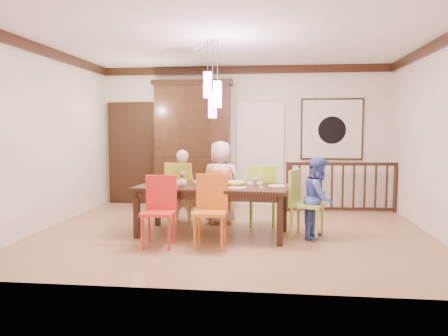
# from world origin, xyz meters

# --- Properties ---
(floor) EXTENTS (6.00, 6.00, 0.00)m
(floor) POSITION_xyz_m (0.00, 0.00, 0.00)
(floor) COLOR #A1764E
(floor) RESTS_ON ground
(ceiling) EXTENTS (6.00, 6.00, 0.00)m
(ceiling) POSITION_xyz_m (0.00, 0.00, 2.90)
(ceiling) COLOR white
(ceiling) RESTS_ON wall_back
(wall_back) EXTENTS (6.00, 0.00, 6.00)m
(wall_back) POSITION_xyz_m (0.00, 2.50, 1.45)
(wall_back) COLOR beige
(wall_back) RESTS_ON floor
(wall_left) EXTENTS (0.00, 5.00, 5.00)m
(wall_left) POSITION_xyz_m (-3.00, 0.00, 1.45)
(wall_left) COLOR beige
(wall_left) RESTS_ON floor
(wall_right) EXTENTS (0.00, 5.00, 5.00)m
(wall_right) POSITION_xyz_m (3.00, 0.00, 1.45)
(wall_right) COLOR beige
(wall_right) RESTS_ON floor
(crown_molding) EXTENTS (6.00, 5.00, 0.16)m
(crown_molding) POSITION_xyz_m (0.00, 0.00, 2.82)
(crown_molding) COLOR black
(crown_molding) RESTS_ON wall_back
(panel_door) EXTENTS (1.04, 0.07, 2.24)m
(panel_door) POSITION_xyz_m (-2.40, 2.45, 1.05)
(panel_door) COLOR black
(panel_door) RESTS_ON wall_back
(white_doorway) EXTENTS (0.97, 0.05, 2.22)m
(white_doorway) POSITION_xyz_m (0.35, 2.46, 1.05)
(white_doorway) COLOR silver
(white_doorway) RESTS_ON wall_back
(painting) EXTENTS (1.25, 0.06, 1.25)m
(painting) POSITION_xyz_m (1.80, 2.46, 1.60)
(painting) COLOR black
(painting) RESTS_ON wall_back
(pendant_cluster) EXTENTS (0.27, 0.21, 1.14)m
(pendant_cluster) POSITION_xyz_m (-0.28, -0.22, 2.11)
(pendant_cluster) COLOR #FF4CC8
(pendant_cluster) RESTS_ON ceiling
(dining_table) EXTENTS (2.33, 1.23, 0.75)m
(dining_table) POSITION_xyz_m (-0.28, -0.22, 0.67)
(dining_table) COLOR black
(dining_table) RESTS_ON floor
(chair_far_left) EXTENTS (0.54, 0.54, 1.04)m
(chair_far_left) POSITION_xyz_m (-0.91, 0.61, 0.60)
(chair_far_left) COLOR #959F22
(chair_far_left) RESTS_ON floor
(chair_far_mid) EXTENTS (0.44, 0.44, 0.92)m
(chair_far_mid) POSITION_xyz_m (-0.27, 0.61, 0.53)
(chair_far_mid) COLOR #CD4F29
(chair_far_mid) RESTS_ON floor
(chair_far_right) EXTENTS (0.46, 0.46, 1.01)m
(chair_far_right) POSITION_xyz_m (0.44, 0.49, 0.58)
(chair_far_right) COLOR #84B31F
(chair_far_right) RESTS_ON floor
(chair_near_left) EXTENTS (0.45, 0.45, 0.96)m
(chair_near_left) POSITION_xyz_m (-0.91, -0.98, 0.55)
(chair_near_left) COLOR red
(chair_near_left) RESTS_ON floor
(chair_near_mid) EXTENTS (0.44, 0.44, 0.98)m
(chair_near_mid) POSITION_xyz_m (-0.22, -0.93, 0.56)
(chair_near_mid) COLOR orange
(chair_near_mid) RESTS_ON floor
(chair_end_right) EXTENTS (0.57, 0.57, 1.00)m
(chair_end_right) POSITION_xyz_m (1.12, -0.22, 0.57)
(chair_end_right) COLOR #A8CC41
(chair_end_right) RESTS_ON floor
(china_hutch) EXTENTS (1.65, 0.46, 2.60)m
(china_hutch) POSITION_xyz_m (-1.05, 2.30, 1.30)
(china_hutch) COLOR black
(china_hutch) RESTS_ON floor
(balustrade) EXTENTS (2.21, 0.22, 0.96)m
(balustrade) POSITION_xyz_m (1.97, 1.95, 0.50)
(balustrade) COLOR black
(balustrade) RESTS_ON floor
(person_far_left) EXTENTS (0.47, 0.32, 1.25)m
(person_far_left) POSITION_xyz_m (-0.92, 0.61, 0.63)
(person_far_left) COLOR #FFC2C7
(person_far_left) RESTS_ON floor
(person_far_mid) EXTENTS (0.75, 0.56, 1.40)m
(person_far_mid) POSITION_xyz_m (-0.26, 0.60, 0.70)
(person_far_mid) COLOR #C4AE94
(person_far_mid) RESTS_ON floor
(person_end_right) EXTENTS (0.61, 0.69, 1.19)m
(person_end_right) POSITION_xyz_m (1.29, -0.23, 0.60)
(person_end_right) COLOR #445FBF
(person_end_right) RESTS_ON floor
(serving_bowl) EXTENTS (0.38, 0.38, 0.07)m
(serving_bowl) POSITION_xyz_m (0.06, -0.26, 0.79)
(serving_bowl) COLOR gold
(serving_bowl) RESTS_ON dining_table
(small_bowl) EXTENTS (0.21, 0.21, 0.05)m
(small_bowl) POSITION_xyz_m (-0.51, -0.11, 0.78)
(small_bowl) COLOR white
(small_bowl) RESTS_ON dining_table
(cup_left) EXTENTS (0.15, 0.15, 0.11)m
(cup_left) POSITION_xyz_m (-0.72, -0.40, 0.80)
(cup_left) COLOR silver
(cup_left) RESTS_ON dining_table
(cup_right) EXTENTS (0.13, 0.13, 0.10)m
(cup_right) POSITION_xyz_m (0.34, -0.03, 0.80)
(cup_right) COLOR silver
(cup_right) RESTS_ON dining_table
(plate_far_left) EXTENTS (0.26, 0.26, 0.01)m
(plate_far_left) POSITION_xyz_m (-0.94, 0.06, 0.76)
(plate_far_left) COLOR white
(plate_far_left) RESTS_ON dining_table
(plate_far_mid) EXTENTS (0.26, 0.26, 0.01)m
(plate_far_mid) POSITION_xyz_m (-0.25, 0.06, 0.76)
(plate_far_mid) COLOR white
(plate_far_mid) RESTS_ON dining_table
(plate_far_right) EXTENTS (0.26, 0.26, 0.01)m
(plate_far_right) POSITION_xyz_m (0.34, 0.10, 0.76)
(plate_far_right) COLOR white
(plate_far_right) RESTS_ON dining_table
(plate_near_left) EXTENTS (0.26, 0.26, 0.01)m
(plate_near_left) POSITION_xyz_m (-0.91, -0.50, 0.76)
(plate_near_left) COLOR white
(plate_near_left) RESTS_ON dining_table
(plate_near_mid) EXTENTS (0.26, 0.26, 0.01)m
(plate_near_mid) POSITION_xyz_m (0.11, -0.48, 0.76)
(plate_near_mid) COLOR white
(plate_near_mid) RESTS_ON dining_table
(plate_end_right) EXTENTS (0.26, 0.26, 0.01)m
(plate_end_right) POSITION_xyz_m (0.68, -0.19, 0.76)
(plate_end_right) COLOR white
(plate_end_right) RESTS_ON dining_table
(wine_glass_a) EXTENTS (0.08, 0.08, 0.19)m
(wine_glass_a) POSITION_xyz_m (-0.79, -0.04, 0.84)
(wine_glass_a) COLOR #590C19
(wine_glass_a) RESTS_ON dining_table
(wine_glass_b) EXTENTS (0.08, 0.08, 0.19)m
(wine_glass_b) POSITION_xyz_m (-0.13, 0.01, 0.84)
(wine_glass_b) COLOR silver
(wine_glass_b) RESTS_ON dining_table
(wine_glass_c) EXTENTS (0.08, 0.08, 0.19)m
(wine_glass_c) POSITION_xyz_m (-0.45, -0.46, 0.84)
(wine_glass_c) COLOR #590C19
(wine_glass_c) RESTS_ON dining_table
(wine_glass_d) EXTENTS (0.08, 0.08, 0.19)m
(wine_glass_d) POSITION_xyz_m (0.44, -0.39, 0.84)
(wine_glass_d) COLOR silver
(wine_glass_d) RESTS_ON dining_table
(napkin) EXTENTS (0.18, 0.14, 0.01)m
(napkin) POSITION_xyz_m (-0.35, -0.57, 0.76)
(napkin) COLOR #D83359
(napkin) RESTS_ON dining_table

